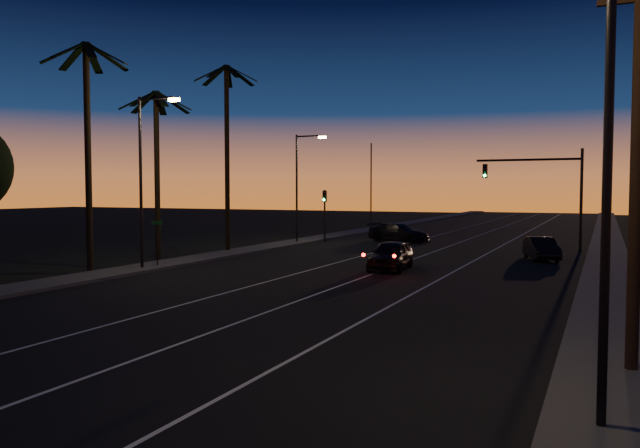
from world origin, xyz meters
The scene contains 21 objects.
road centered at (0.00, 30.00, 0.01)m, with size 20.00×170.00×0.01m, color black.
sidewalk_left centered at (-11.20, 30.00, 0.08)m, with size 2.40×170.00×0.16m, color #3D3D3B.
sidewalk_right centered at (11.20, 30.00, 0.08)m, with size 2.40×170.00×0.16m, color #3D3D3B.
lane_stripe_left centered at (-3.00, 30.00, 0.02)m, with size 0.12×160.00×0.01m, color silver.
lane_stripe_mid centered at (0.50, 30.00, 0.02)m, with size 0.12×160.00×0.01m, color silver.
lane_stripe_right centered at (4.00, 30.00, 0.02)m, with size 0.12×160.00×0.01m, color silver.
palm_near centered at (-12.60, 18.00, 7.07)m, with size 4.25×4.16×11.53m.
palm_mid centered at (-13.20, 24.00, 6.25)m, with size 4.25×4.16×10.03m.
palm_far centered at (-12.20, 30.00, 7.61)m, with size 4.25×4.16×12.53m.
streetlight_left_near centered at (-10.70, 20.00, 5.32)m, with size 2.55×0.26×9.00m.
streetlight_left_far centered at (-10.69, 38.00, 5.06)m, with size 2.55×0.26×8.50m.
streetlight_right_near centered at (10.70, 6.00, 5.32)m, with size 2.55×0.26×9.00m.
street_sign centered at (-10.80, 21.00, 1.66)m, with size 0.70×0.06×2.60m.
utility_pole centered at (11.60, 10.00, 5.32)m, with size 2.20×0.28×10.00m.
signal_mast centered at (7.14, 39.99, 4.78)m, with size 7.10×0.41×7.00m.
signal_post centered at (-9.50, 39.98, 2.89)m, with size 0.28×0.37×4.20m.
far_pole_left centered at (-11.00, 55.00, 4.50)m, with size 0.14×0.14×9.00m, color black.
far_pole_right centered at (11.00, 52.00, 4.50)m, with size 0.14×0.14×9.00m, color black.
lead_car centered at (0.77, 25.65, 0.78)m, with size 2.24×5.17×1.54m.
right_car centered at (7.55, 33.81, 0.69)m, with size 2.63×4.37×1.36m.
cross_car centered at (-4.16, 42.76, 0.75)m, with size 5.45×3.15×1.49m.
Camera 1 is at (10.98, -5.60, 4.21)m, focal length 35.00 mm.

